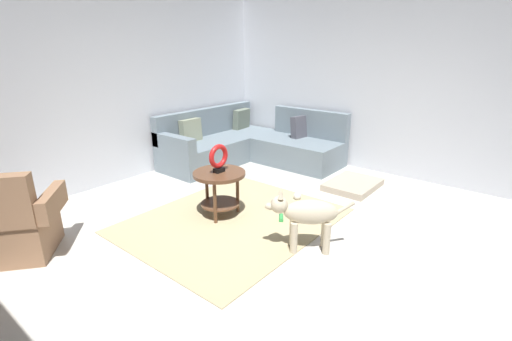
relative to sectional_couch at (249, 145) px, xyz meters
The scene contains 12 objects.
ground_plane 2.85m from the sectional_couch, 134.68° to the right, with size 6.00×6.00×0.10m, color beige.
wall_back 2.44m from the sectional_couch, 155.09° to the left, with size 6.00×0.12×2.70m, color silver.
wall_right 2.47m from the sectional_couch, 64.81° to the right, with size 0.12×6.00×2.70m, color silver.
area_rug 2.28m from the sectional_couch, 144.49° to the right, with size 2.30×1.90×0.01m, color tan.
sectional_couch is the anchor object (origin of this frame).
armchair 3.68m from the sectional_couch, behind, with size 1.00×0.97×0.88m.
side_table 2.14m from the sectional_couch, 148.84° to the right, with size 0.60×0.60×0.54m.
torus_sculpture 2.18m from the sectional_couch, 148.84° to the right, with size 0.28×0.08×0.33m.
dog_bed_mat 1.95m from the sectional_couch, 90.36° to the right, with size 0.80×0.60×0.09m, color #B2A38E.
dog 2.94m from the sectional_couch, 129.05° to the right, with size 0.55×0.71×0.63m.
dog_toy_ball 1.80m from the sectional_couch, 119.09° to the right, with size 0.10×0.10×0.10m, color silver.
dog_toy_rope 2.29m from the sectional_couch, 130.39° to the right, with size 0.05×0.05×0.16m, color green.
Camera 1 is at (-2.58, -1.88, 1.89)m, focal length 25.45 mm.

